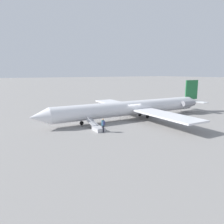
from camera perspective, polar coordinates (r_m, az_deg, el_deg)
name	(u,v)px	position (r m, az deg, el deg)	size (l,w,h in m)	color
ground_plane	(131,119)	(35.34, 4.90, -1.77)	(600.00, 600.00, 0.00)	gray
airplane_main	(135,108)	(35.52, 6.12, 1.18)	(31.51, 24.23, 5.95)	silver
boarding_stairs	(97,128)	(28.31, -3.92, -4.07)	(1.16, 4.04, 1.55)	#B2B2B7
passenger	(103,124)	(27.18, -2.35, -3.26)	(0.36, 0.54, 1.74)	#23232D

